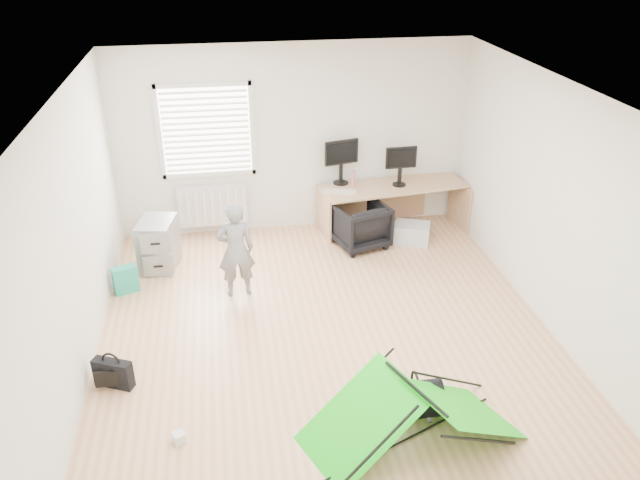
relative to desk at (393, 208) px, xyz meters
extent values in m
plane|color=tan|center=(-1.41, -2.37, -0.36)|extent=(5.50, 5.50, 0.00)
cube|color=silver|center=(-1.41, 0.38, 0.99)|extent=(5.00, 0.02, 2.70)
cube|color=silver|center=(-2.61, 0.34, 1.19)|extent=(1.20, 0.06, 1.20)
cube|color=silver|center=(-2.61, 0.30, 0.09)|extent=(1.00, 0.12, 0.60)
cube|color=tan|center=(0.00, 0.00, 0.00)|extent=(2.15, 0.93, 0.71)
cube|color=gray|center=(-3.33, -0.57, -0.02)|extent=(0.54, 0.65, 0.67)
cube|color=black|center=(-0.75, 0.20, 0.60)|extent=(0.52, 0.22, 0.48)
cube|color=black|center=(0.07, 0.00, 0.57)|extent=(0.45, 0.11, 0.43)
cube|color=beige|center=(-0.81, -0.13, 0.37)|extent=(0.49, 0.28, 0.02)
cylinder|color=#BD696D|center=(-0.59, 0.08, 0.47)|extent=(0.07, 0.07, 0.23)
imported|color=black|center=(-0.58, -0.41, -0.04)|extent=(0.85, 0.87, 0.64)
imported|color=slate|center=(-2.34, -1.42, 0.26)|extent=(0.47, 0.34, 1.23)
cube|color=#B8BEC2|center=(0.18, -0.42, -0.22)|extent=(0.59, 0.50, 0.28)
cube|color=teal|center=(-3.71, -1.16, -0.18)|extent=(0.32, 0.23, 0.35)
cube|color=black|center=(-3.64, -2.93, -0.21)|extent=(0.41, 0.27, 0.30)
cube|color=silver|center=(-2.98, -3.81, -0.31)|extent=(0.13, 0.13, 0.10)
cube|color=black|center=(-0.81, -3.75, -0.24)|extent=(0.52, 0.27, 0.23)
camera|label=1|loc=(-2.41, -8.05, 3.80)|focal=35.00mm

